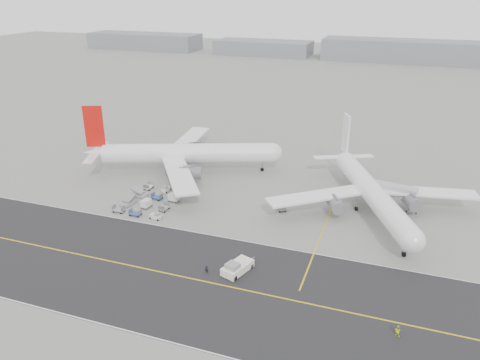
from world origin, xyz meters
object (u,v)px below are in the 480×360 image
(airliner_b, at_px, (371,191))
(ground_crew_b, at_px, (398,331))
(jet_bridge, at_px, (387,190))
(pushback_tug, at_px, (237,267))
(airliner_a, at_px, (183,153))
(ground_crew_a, at_px, (207,269))

(airliner_b, bearing_deg, ground_crew_b, -103.68)
(airliner_b, xyz_separation_m, jet_bridge, (3.37, 4.33, -0.97))
(pushback_tug, relative_size, ground_crew_b, 4.59)
(jet_bridge, xyz_separation_m, ground_crew_b, (4.70, -46.17, -3.10))
(airliner_a, height_order, pushback_tug, airliner_a)
(airliner_a, xyz_separation_m, ground_crew_b, (59.60, -49.59, -4.59))
(ground_crew_a, distance_m, ground_crew_b, 34.18)
(ground_crew_b, bearing_deg, airliner_a, -19.50)
(airliner_a, xyz_separation_m, jet_bridge, (54.90, -3.42, -1.48))
(jet_bridge, height_order, ground_crew_b, jet_bridge)
(ground_crew_a, bearing_deg, ground_crew_b, -29.96)
(airliner_a, xyz_separation_m, airliner_b, (51.53, -7.75, -0.51))
(airliner_a, relative_size, airliner_b, 1.12)
(jet_bridge, xyz_separation_m, ground_crew_a, (-29.03, -40.64, -3.21))
(airliner_a, height_order, ground_crew_b, airliner_a)
(airliner_a, distance_m, airliner_b, 52.11)
(pushback_tug, bearing_deg, airliner_b, 77.40)
(airliner_a, height_order, ground_crew_a, airliner_a)
(jet_bridge, bearing_deg, pushback_tug, -110.71)
(jet_bridge, relative_size, ground_crew_a, 9.42)
(airliner_b, bearing_deg, jet_bridge, 27.49)
(airliner_a, xyz_separation_m, ground_crew_a, (25.87, -44.07, -4.69))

